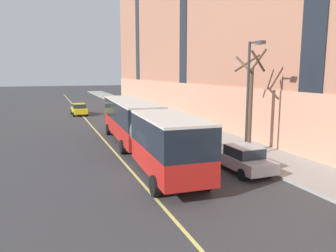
% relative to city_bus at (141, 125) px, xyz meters
% --- Properties ---
extents(ground_plane, '(260.00, 260.00, 0.00)m').
position_rel_city_bus_xyz_m(ground_plane, '(-1.30, -5.42, -2.02)').
color(ground_plane, '#38383A').
extents(sidewalk, '(4.20, 160.00, 0.15)m').
position_rel_city_bus_xyz_m(sidewalk, '(7.56, -2.42, -1.95)').
color(sidewalk, '#9E9B93').
rests_on(sidewalk, ground).
extents(city_bus, '(3.63, 19.29, 3.46)m').
position_rel_city_bus_xyz_m(city_bus, '(0.00, 0.00, 0.00)').
color(city_bus, red).
rests_on(city_bus, ground).
extents(parked_car_white_1, '(1.99, 4.74, 1.56)m').
position_rel_city_bus_xyz_m(parked_car_white_1, '(4.16, 12.11, -1.24)').
color(parked_car_white_1, silver).
rests_on(parked_car_white_1, ground).
extents(parked_car_red_3, '(2.03, 4.52, 1.56)m').
position_rel_city_bus_xyz_m(parked_car_red_3, '(4.35, 23.59, -1.24)').
color(parked_car_red_3, '#B21E19').
rests_on(parked_car_red_3, ground).
extents(parked_car_silver_4, '(2.01, 4.39, 1.56)m').
position_rel_city_bus_xyz_m(parked_car_silver_4, '(4.25, -6.19, -1.24)').
color(parked_car_silver_4, '#B7B7BC').
rests_on(parked_car_silver_4, ground).
extents(parked_car_green_6, '(2.02, 4.81, 1.56)m').
position_rel_city_bus_xyz_m(parked_car_green_6, '(4.34, 5.16, -1.24)').
color(parked_car_green_6, '#23603D').
rests_on(parked_car_green_6, ground).
extents(taxi_cab, '(2.01, 4.49, 1.56)m').
position_rel_city_bus_xyz_m(taxi_cab, '(-2.03, 23.33, -1.24)').
color(taxi_cab, yellow).
rests_on(taxi_cab, ground).
extents(street_tree_mid_block, '(1.97, 1.97, 7.08)m').
position_rel_city_bus_xyz_m(street_tree_mid_block, '(6.98, -2.78, 1.71)').
color(street_tree_mid_block, brown).
rests_on(street_tree_mid_block, sidewalk).
extents(street_lamp, '(0.36, 1.48, 7.43)m').
position_rel_city_bus_xyz_m(street_lamp, '(6.06, -4.04, 2.64)').
color(street_lamp, '#2D2D30').
rests_on(street_lamp, sidewalk).
extents(fire_hydrant, '(0.42, 0.24, 0.72)m').
position_rel_city_bus_xyz_m(fire_hydrant, '(5.96, 0.96, -1.53)').
color(fire_hydrant, red).
rests_on(fire_hydrant, sidewalk).
extents(lane_centerline, '(0.16, 140.00, 0.01)m').
position_rel_city_bus_xyz_m(lane_centerline, '(-1.70, -2.42, -2.02)').
color(lane_centerline, '#E0D66B').
rests_on(lane_centerline, ground).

